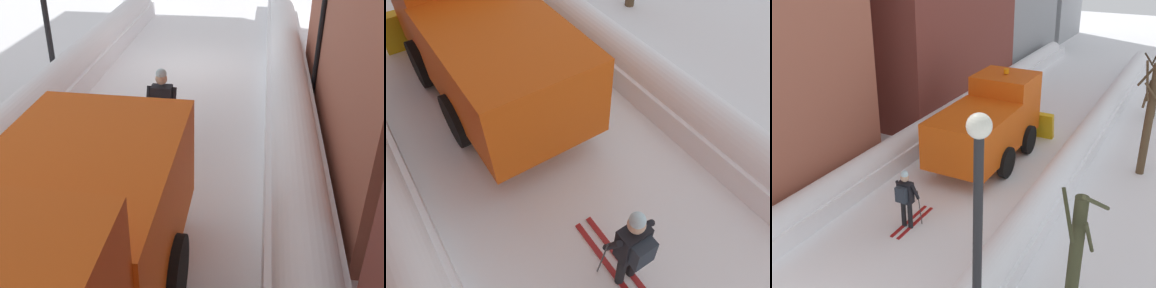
# 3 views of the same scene
# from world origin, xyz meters

# --- Properties ---
(ground_plane) EXTENTS (80.00, 80.00, 0.00)m
(ground_plane) POSITION_xyz_m (0.00, 10.00, 0.00)
(ground_plane) COLOR white
(snowbank_right) EXTENTS (1.10, 36.00, 1.01)m
(snowbank_right) POSITION_xyz_m (2.93, 10.00, 0.43)
(snowbank_right) COLOR white
(snowbank_right) RESTS_ON ground
(plow_truck) EXTENTS (3.20, 5.98, 3.12)m
(plow_truck) POSITION_xyz_m (-0.07, 10.23, 1.48)
(plow_truck) COLOR #DB510F
(plow_truck) RESTS_ON ground
(skier) EXTENTS (0.62, 1.80, 1.81)m
(skier) POSITION_xyz_m (-0.24, 4.97, 1.00)
(skier) COLOR black
(skier) RESTS_ON ground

